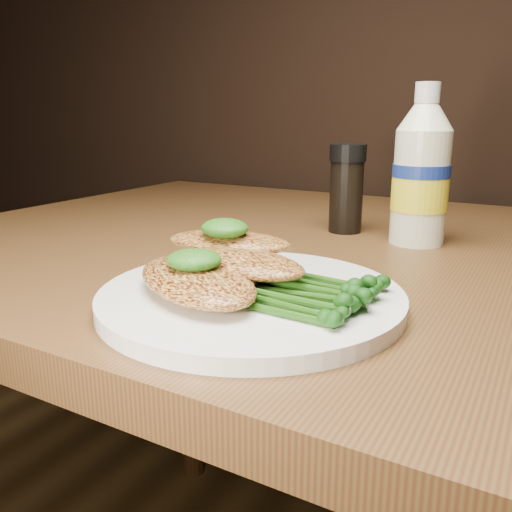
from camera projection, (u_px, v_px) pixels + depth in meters
The scene contains 10 objects.
dining_table at pixel (353, 502), 0.76m from camera, with size 1.20×0.80×0.75m, color #4A2816, non-canonical shape.
plate at pixel (251, 297), 0.46m from camera, with size 0.26×0.26×0.01m, color white.
chicken_front at pixel (196, 280), 0.44m from camera, with size 0.15×0.08×0.02m, color #CB8940.
chicken_mid at pixel (240, 262), 0.47m from camera, with size 0.13×0.07×0.02m, color #CB8940.
chicken_back at pixel (229, 242), 0.51m from camera, with size 0.12×0.06×0.02m, color #CB8940.
pesto_front at pixel (194, 260), 0.44m from camera, with size 0.05×0.04×0.02m, color black.
pesto_back at pixel (225, 228), 0.50m from camera, with size 0.05×0.04×0.02m, color black.
broccolini_bundle at pixel (303, 288), 0.43m from camera, with size 0.13×0.10×0.02m, color #1F4B10, non-canonical shape.
mayo_bottle at pixel (422, 166), 0.65m from camera, with size 0.07×0.07×0.19m, color #EFECCA, non-canonical shape.
pepper_grinder at pixel (346, 189), 0.72m from camera, with size 0.05×0.05×0.12m, color black, non-canonical shape.
Camera 1 is at (0.19, 0.43, 0.91)m, focal length 37.32 mm.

